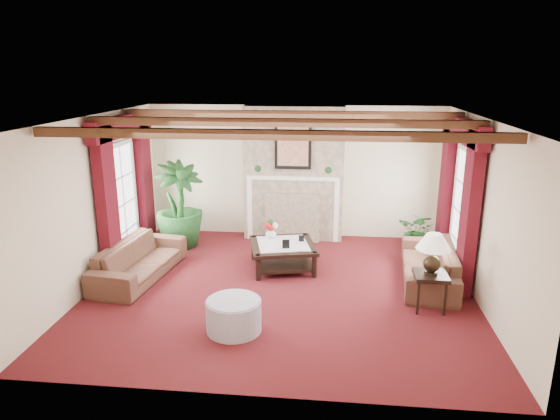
# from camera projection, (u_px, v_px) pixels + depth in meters

# --- Properties ---
(floor) EXTENTS (6.00, 6.00, 0.00)m
(floor) POSITION_uv_depth(u_px,v_px,m) (281.00, 288.00, 8.00)
(floor) COLOR #3E0D0B
(floor) RESTS_ON ground
(ceiling) EXTENTS (6.00, 6.00, 0.00)m
(ceiling) POSITION_uv_depth(u_px,v_px,m) (281.00, 118.00, 7.27)
(ceiling) COLOR white
(ceiling) RESTS_ON floor
(back_wall) EXTENTS (6.00, 0.02, 2.70)m
(back_wall) POSITION_uv_depth(u_px,v_px,m) (294.00, 172.00, 10.27)
(back_wall) COLOR beige
(back_wall) RESTS_ON ground
(left_wall) EXTENTS (0.02, 5.50, 2.70)m
(left_wall) POSITION_uv_depth(u_px,v_px,m) (93.00, 202.00, 7.94)
(left_wall) COLOR beige
(left_wall) RESTS_ON ground
(right_wall) EXTENTS (0.02, 5.50, 2.70)m
(right_wall) POSITION_uv_depth(u_px,v_px,m) (483.00, 213.00, 7.33)
(right_wall) COLOR beige
(right_wall) RESTS_ON ground
(ceiling_beams) EXTENTS (6.00, 3.00, 0.12)m
(ceiling_beams) POSITION_uv_depth(u_px,v_px,m) (281.00, 123.00, 7.28)
(ceiling_beams) COLOR #3C2013
(ceiling_beams) RESTS_ON ceiling
(fireplace) EXTENTS (2.00, 0.52, 2.70)m
(fireplace) POSITION_uv_depth(u_px,v_px,m) (294.00, 106.00, 9.70)
(fireplace) COLOR tan
(fireplace) RESTS_ON ground
(french_door_left) EXTENTS (0.10, 1.10, 2.16)m
(french_door_left) POSITION_uv_depth(u_px,v_px,m) (117.00, 144.00, 8.68)
(french_door_left) COLOR white
(french_door_left) RESTS_ON ground
(french_door_right) EXTENTS (0.10, 1.10, 2.16)m
(french_door_right) POSITION_uv_depth(u_px,v_px,m) (469.00, 150.00, 8.08)
(french_door_right) COLOR white
(french_door_right) RESTS_ON ground
(curtains_left) EXTENTS (0.20, 2.40, 2.55)m
(curtains_left) POSITION_uv_depth(u_px,v_px,m) (121.00, 120.00, 8.55)
(curtains_left) COLOR #420813
(curtains_left) RESTS_ON ground
(curtains_right) EXTENTS (0.20, 2.40, 2.55)m
(curtains_right) POSITION_uv_depth(u_px,v_px,m) (465.00, 124.00, 7.97)
(curtains_right) COLOR #420813
(curtains_right) RESTS_ON ground
(sofa_left) EXTENTS (2.22, 1.11, 0.81)m
(sofa_left) POSITION_uv_depth(u_px,v_px,m) (139.00, 254.00, 8.35)
(sofa_left) COLOR #320D16
(sofa_left) RESTS_ON ground
(sofa_right) EXTENTS (2.18, 1.01, 0.81)m
(sofa_right) POSITION_uv_depth(u_px,v_px,m) (429.00, 258.00, 8.19)
(sofa_right) COLOR #320D16
(sofa_right) RESTS_ON ground
(potted_palm) EXTENTS (2.62, 2.62, 0.94)m
(potted_palm) POSITION_uv_depth(u_px,v_px,m) (180.00, 223.00, 9.82)
(potted_palm) COLOR black
(potted_palm) RESTS_ON ground
(small_plant) EXTENTS (1.38, 1.39, 0.62)m
(small_plant) POSITION_uv_depth(u_px,v_px,m) (418.00, 236.00, 9.55)
(small_plant) COLOR black
(small_plant) RESTS_ON ground
(coffee_table) EXTENTS (1.31, 1.31, 0.45)m
(coffee_table) POSITION_uv_depth(u_px,v_px,m) (283.00, 256.00, 8.77)
(coffee_table) COLOR black
(coffee_table) RESTS_ON ground
(side_table) EXTENTS (0.60, 0.60, 0.56)m
(side_table) POSITION_uv_depth(u_px,v_px,m) (429.00, 291.00, 7.26)
(side_table) COLOR black
(side_table) RESTS_ON ground
(ottoman) EXTENTS (0.74, 0.74, 0.43)m
(ottoman) POSITION_uv_depth(u_px,v_px,m) (234.00, 316.00, 6.67)
(ottoman) COLOR gray
(ottoman) RESTS_ON ground
(table_lamp) EXTENTS (0.49, 0.49, 0.62)m
(table_lamp) POSITION_uv_depth(u_px,v_px,m) (433.00, 253.00, 7.09)
(table_lamp) COLOR black
(table_lamp) RESTS_ON side_table
(flower_vase) EXTENTS (0.24, 0.25, 0.19)m
(flower_vase) POSITION_uv_depth(u_px,v_px,m) (271.00, 233.00, 8.98)
(flower_vase) COLOR silver
(flower_vase) RESTS_ON coffee_table
(book) EXTENTS (0.19, 0.02, 0.27)m
(book) POSITION_uv_depth(u_px,v_px,m) (296.00, 242.00, 8.43)
(book) COLOR black
(book) RESTS_ON coffee_table
(photo_frame_a) EXTENTS (0.13, 0.04, 0.17)m
(photo_frame_a) POSITION_uv_depth(u_px,v_px,m) (286.00, 244.00, 8.45)
(photo_frame_a) COLOR black
(photo_frame_a) RESTS_ON coffee_table
(photo_frame_b) EXTENTS (0.10, 0.02, 0.12)m
(photo_frame_b) POSITION_uv_depth(u_px,v_px,m) (301.00, 239.00, 8.79)
(photo_frame_b) COLOR black
(photo_frame_b) RESTS_ON coffee_table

